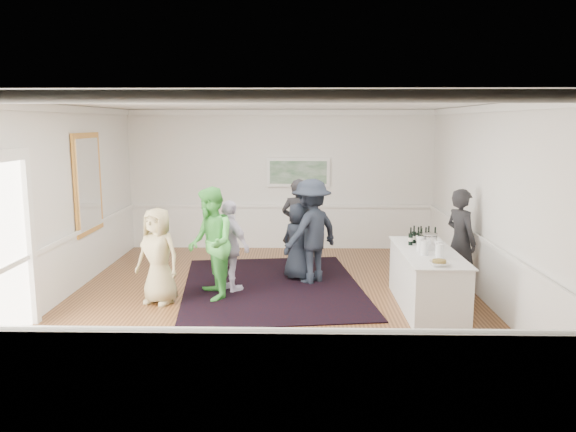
{
  "coord_description": "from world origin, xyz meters",
  "views": [
    {
      "loc": [
        0.44,
        -8.88,
        2.91
      ],
      "look_at": [
        0.25,
        0.2,
        1.39
      ],
      "focal_mm": 35.0,
      "sensor_mm": 36.0,
      "label": 1
    }
  ],
  "objects_px": {
    "guest_tan": "(158,256)",
    "nut_bowl": "(439,263)",
    "guest_dark_b": "(298,226)",
    "guest_navy": "(299,241)",
    "guest_dark_a": "(311,231)",
    "guest_green": "(211,244)",
    "serving_table": "(427,279)",
    "bartender": "(461,241)",
    "guest_lilac": "(230,246)",
    "ice_bucket": "(429,242)"
  },
  "relations": [
    {
      "from": "guest_green",
      "to": "nut_bowl",
      "type": "bearing_deg",
      "value": 50.42
    },
    {
      "from": "serving_table",
      "to": "guest_dark_a",
      "type": "height_order",
      "value": "guest_dark_a"
    },
    {
      "from": "ice_bucket",
      "to": "guest_dark_a",
      "type": "bearing_deg",
      "value": 145.28
    },
    {
      "from": "serving_table",
      "to": "guest_green",
      "type": "distance_m",
      "value": 3.53
    },
    {
      "from": "serving_table",
      "to": "nut_bowl",
      "type": "bearing_deg",
      "value": -92.78
    },
    {
      "from": "guest_tan",
      "to": "nut_bowl",
      "type": "distance_m",
      "value": 4.38
    },
    {
      "from": "guest_green",
      "to": "guest_dark_a",
      "type": "xyz_separation_m",
      "value": [
        1.68,
        0.98,
        0.02
      ]
    },
    {
      "from": "guest_green",
      "to": "guest_lilac",
      "type": "bearing_deg",
      "value": 128.05
    },
    {
      "from": "guest_navy",
      "to": "nut_bowl",
      "type": "xyz_separation_m",
      "value": [
        1.98,
        -2.52,
        0.24
      ]
    },
    {
      "from": "guest_dark_b",
      "to": "guest_tan",
      "type": "bearing_deg",
      "value": 54.87
    },
    {
      "from": "bartender",
      "to": "guest_navy",
      "type": "distance_m",
      "value": 2.88
    },
    {
      "from": "nut_bowl",
      "to": "guest_dark_a",
      "type": "bearing_deg",
      "value": 127.27
    },
    {
      "from": "guest_tan",
      "to": "guest_dark_a",
      "type": "bearing_deg",
      "value": 47.92
    },
    {
      "from": "serving_table",
      "to": "ice_bucket",
      "type": "relative_size",
      "value": 8.78
    },
    {
      "from": "serving_table",
      "to": "guest_dark_b",
      "type": "distance_m",
      "value": 3.0
    },
    {
      "from": "guest_lilac",
      "to": "nut_bowl",
      "type": "distance_m",
      "value": 3.61
    },
    {
      "from": "serving_table",
      "to": "bartender",
      "type": "height_order",
      "value": "bartender"
    },
    {
      "from": "guest_navy",
      "to": "bartender",
      "type": "bearing_deg",
      "value": -162.98
    },
    {
      "from": "serving_table",
      "to": "guest_dark_a",
      "type": "bearing_deg",
      "value": 141.95
    },
    {
      "from": "guest_lilac",
      "to": "guest_dark_a",
      "type": "distance_m",
      "value": 1.54
    },
    {
      "from": "bartender",
      "to": "guest_tan",
      "type": "relative_size",
      "value": 1.15
    },
    {
      "from": "guest_dark_a",
      "to": "guest_green",
      "type": "bearing_deg",
      "value": -13.64
    },
    {
      "from": "ice_bucket",
      "to": "nut_bowl",
      "type": "height_order",
      "value": "ice_bucket"
    },
    {
      "from": "bartender",
      "to": "serving_table",
      "type": "bearing_deg",
      "value": 114.25
    },
    {
      "from": "guest_dark_a",
      "to": "guest_navy",
      "type": "bearing_deg",
      "value": -87.25
    },
    {
      "from": "guest_green",
      "to": "nut_bowl",
      "type": "xyz_separation_m",
      "value": [
        3.43,
        -1.32,
        0.03
      ]
    },
    {
      "from": "guest_dark_a",
      "to": "guest_dark_b",
      "type": "relative_size",
      "value": 1.04
    },
    {
      "from": "serving_table",
      "to": "guest_navy",
      "type": "height_order",
      "value": "guest_navy"
    },
    {
      "from": "guest_navy",
      "to": "nut_bowl",
      "type": "bearing_deg",
      "value": 160.28
    },
    {
      "from": "guest_lilac",
      "to": "guest_navy",
      "type": "bearing_deg",
      "value": -103.65
    },
    {
      "from": "guest_green",
      "to": "guest_dark_a",
      "type": "distance_m",
      "value": 1.94
    },
    {
      "from": "guest_navy",
      "to": "guest_dark_b",
      "type": "bearing_deg",
      "value": -56.87
    },
    {
      "from": "serving_table",
      "to": "guest_dark_a",
      "type": "distance_m",
      "value": 2.33
    },
    {
      "from": "nut_bowl",
      "to": "guest_green",
      "type": "bearing_deg",
      "value": 158.94
    },
    {
      "from": "serving_table",
      "to": "guest_navy",
      "type": "distance_m",
      "value": 2.6
    },
    {
      "from": "guest_tan",
      "to": "ice_bucket",
      "type": "height_order",
      "value": "guest_tan"
    },
    {
      "from": "guest_dark_b",
      "to": "nut_bowl",
      "type": "bearing_deg",
      "value": 136.23
    },
    {
      "from": "guest_tan",
      "to": "nut_bowl",
      "type": "height_order",
      "value": "guest_tan"
    },
    {
      "from": "bartender",
      "to": "guest_dark_a",
      "type": "xyz_separation_m",
      "value": [
        -2.55,
        0.54,
        0.05
      ]
    },
    {
      "from": "ice_bucket",
      "to": "guest_dark_b",
      "type": "bearing_deg",
      "value": 135.57
    },
    {
      "from": "serving_table",
      "to": "bartender",
      "type": "xyz_separation_m",
      "value": [
        0.75,
        0.87,
        0.44
      ]
    },
    {
      "from": "guest_dark_b",
      "to": "guest_navy",
      "type": "bearing_deg",
      "value": 104.27
    },
    {
      "from": "guest_dark_a",
      "to": "ice_bucket",
      "type": "bearing_deg",
      "value": 101.27
    },
    {
      "from": "guest_dark_a",
      "to": "guest_tan",
      "type": "bearing_deg",
      "value": -17.39
    },
    {
      "from": "guest_green",
      "to": "guest_dark_a",
      "type": "bearing_deg",
      "value": 101.86
    },
    {
      "from": "bartender",
      "to": "nut_bowl",
      "type": "height_order",
      "value": "bartender"
    },
    {
      "from": "bartender",
      "to": "guest_lilac",
      "type": "height_order",
      "value": "bartender"
    },
    {
      "from": "serving_table",
      "to": "guest_lilac",
      "type": "height_order",
      "value": "guest_lilac"
    },
    {
      "from": "guest_lilac",
      "to": "ice_bucket",
      "type": "relative_size",
      "value": 6.15
    },
    {
      "from": "guest_lilac",
      "to": "guest_dark_b",
      "type": "bearing_deg",
      "value": -88.73
    }
  ]
}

